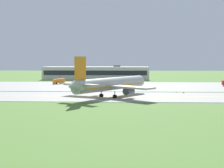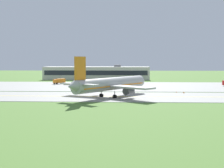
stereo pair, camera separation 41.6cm
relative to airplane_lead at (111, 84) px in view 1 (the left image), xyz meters
name	(u,v)px [view 1 (the left image)]	position (x,y,z in m)	size (l,w,h in m)	color
ground_plane	(100,97)	(-3.42, 1.38, -4.13)	(500.00, 500.00, 0.00)	#517A33
taxiway_strip	(100,96)	(-3.42, 1.38, -4.08)	(240.00, 28.00, 0.10)	gray
apron_pad	(130,86)	(6.58, 43.38, -4.08)	(140.00, 52.00, 0.10)	gray
taxiway_centreline	(100,96)	(-3.42, 1.38, -4.03)	(220.00, 0.60, 0.01)	yellow
airplane_lead	(111,84)	(0.00, 0.00, 0.00)	(29.31, 35.09, 12.70)	#ADADA8
service_truck_baggage	(59,81)	(-27.86, 55.04, -2.60)	(5.61, 5.77, 2.60)	orange
terminal_building	(96,73)	(-13.41, 94.48, -0.34)	(62.55, 13.70, 8.74)	beige
traffic_cone_near_edge	(183,92)	(24.94, 13.75, -3.83)	(0.44, 0.44, 0.60)	orange
traffic_cone_mid_edge	(184,93)	(25.06, 12.87, -3.83)	(0.44, 0.44, 0.60)	orange
traffic_cone_far_edge	(176,92)	(22.71, 14.72, -3.83)	(0.44, 0.44, 0.60)	orange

